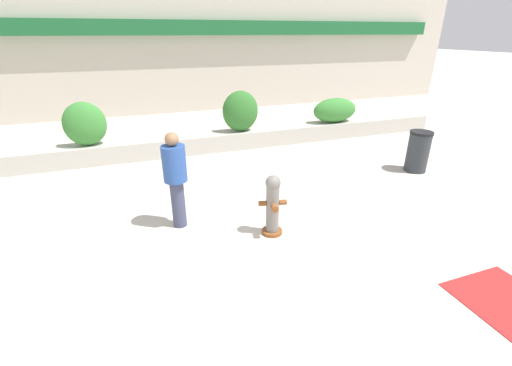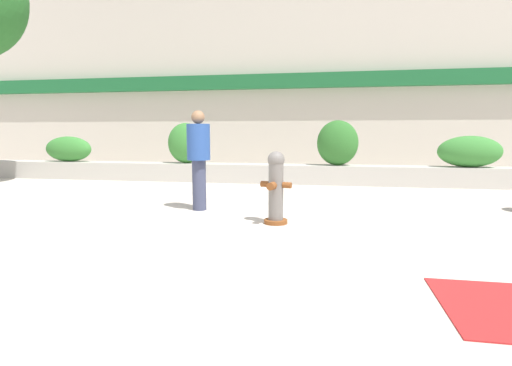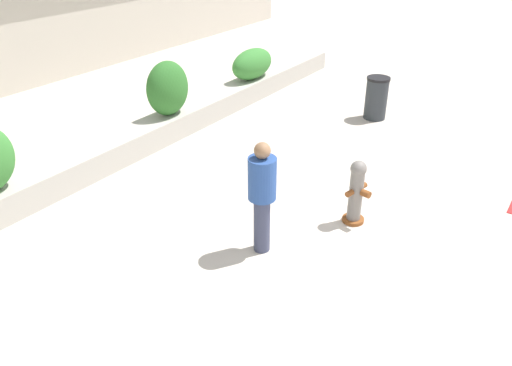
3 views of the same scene
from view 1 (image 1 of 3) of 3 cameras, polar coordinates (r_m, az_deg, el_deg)
The scene contains 10 objects.
ground_plane at distance 4.83m, azimuth -6.31°, elevation -17.97°, with size 120.00×120.00×0.00m, color beige.
building_facade at distance 15.55m, azimuth -19.13°, elevation 25.61°, with size 30.00×1.36×8.00m.
planter_wall_low at distance 10.00m, azimuth -14.87°, elevation 5.88°, with size 18.00×0.70×0.50m, color #B7B2A8.
hedge_bush_1 at distance 9.84m, azimuth -26.64°, elevation 8.78°, with size 1.04×0.62×1.12m, color #387F33.
hedge_bush_2 at distance 10.20m, azimuth -2.62°, elevation 11.86°, with size 1.06×0.70×1.17m, color #2D6B28.
hedge_bush_3 at distance 11.59m, azimuth 13.00°, elevation 11.75°, with size 1.51×0.70×0.78m, color #387F33.
fire_hydrant at distance 5.75m, azimuth 2.79°, elevation -3.65°, with size 0.48×0.47×1.08m.
pedestrian at distance 5.96m, azimuth -13.29°, elevation 1.34°, with size 0.52×0.52×1.73m.
tactile_warning_pad at distance 5.71m, azimuth 36.33°, elevation -15.66°, with size 1.13×1.13×0.01m, color #B22323.
trash_bin at distance 9.37m, azimuth 25.40°, elevation 4.79°, with size 0.55×0.55×1.01m.
Camera 1 is at (-0.74, -3.53, 3.21)m, focal length 24.00 mm.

